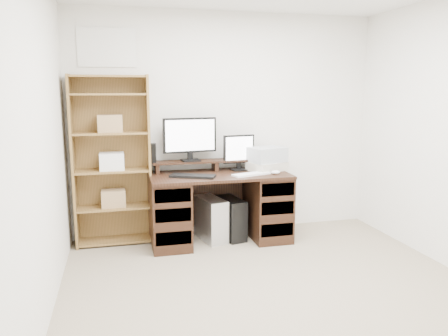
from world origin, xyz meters
name	(u,v)px	position (x,y,z in m)	size (l,w,h in m)	color
room	(294,146)	(0.00, 0.00, 1.25)	(3.54, 4.04, 2.54)	gray
desk	(219,206)	(-0.16, 1.64, 0.39)	(1.50, 0.70, 0.75)	black
riser_shelf	(215,162)	(-0.16, 1.85, 0.84)	(1.40, 0.22, 0.12)	black
monitor_wide	(190,137)	(-0.45, 1.85, 1.14)	(0.60, 0.18, 0.47)	black
monitor_small	(239,151)	(0.10, 1.79, 0.97)	(0.36, 0.16, 0.40)	black
speaker	(152,153)	(-0.86, 1.83, 0.97)	(0.08, 0.08, 0.21)	black
keyboard_black	(193,176)	(-0.48, 1.52, 0.76)	(0.47, 0.16, 0.03)	black
keyboard_white	(251,174)	(0.15, 1.49, 0.76)	(0.43, 0.13, 0.02)	white
mouse	(276,172)	(0.42, 1.48, 0.77)	(0.10, 0.07, 0.04)	white
printer	(267,166)	(0.40, 1.70, 0.80)	(0.39, 0.29, 0.10)	beige
basket	(267,155)	(0.40, 1.70, 0.93)	(0.38, 0.27, 0.16)	#A4ABAF
tower_silver	(211,219)	(-0.25, 1.68, 0.24)	(0.21, 0.47, 0.47)	silver
tower_black	(231,218)	(-0.02, 1.69, 0.23)	(0.28, 0.48, 0.45)	black
bookshelf	(112,159)	(-1.29, 1.86, 0.92)	(0.80, 0.30, 1.80)	olive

